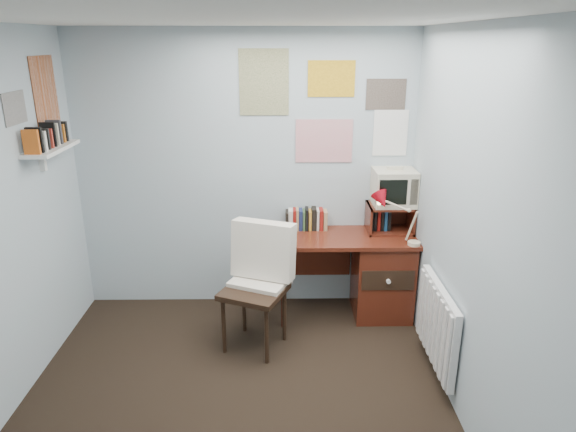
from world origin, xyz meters
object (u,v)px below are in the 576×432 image
desk_lamp (416,223)px  tv_riser (390,218)px  desk (376,272)px  radiator (437,325)px  wall_shelf (51,149)px  crt_tv (394,185)px  desk_chair (254,291)px

desk_lamp → tv_riser: desk_lamp is taller
desk → desk_lamp: 0.65m
desk_lamp → tv_riser: size_ratio=0.97×
desk → radiator: 0.97m
radiator → wall_shelf: bearing=169.1°
crt_tv → radiator: size_ratio=0.45×
desk_chair → tv_riser: bearing=51.8°
wall_shelf → desk_chair: bearing=-5.9°
desk_chair → crt_tv: 1.54m
tv_riser → crt_tv: size_ratio=1.11×
desk → wall_shelf: bearing=-171.6°
desk_chair → radiator: 1.42m
crt_tv → radiator: 1.31m
crt_tv → tv_riser: bearing=-137.0°
desk_chair → radiator: (1.36, -0.39, -0.08)m
desk → crt_tv: bearing=43.1°
desk → crt_tv: 0.80m
desk_chair → wall_shelf: (-1.50, 0.16, 1.12)m
tv_riser → crt_tv: bearing=44.1°
tv_riser → radiator: bearing=-80.7°
tv_riser → wall_shelf: (-2.69, -0.49, 0.74)m
desk_chair → tv_riser: 1.41m
crt_tv → desk: bearing=-138.0°
radiator → desk: bearing=107.2°
desk_lamp → desk_chair: bearing=-163.9°
radiator → tv_riser: bearing=99.3°
tv_riser → desk: bearing=-137.0°
radiator → wall_shelf: (-2.86, 0.55, 1.20)m
crt_tv → wall_shelf: size_ratio=0.58×
tv_riser → radiator: 1.15m
crt_tv → desk_chair: bearing=-152.2°
radiator → desk_lamp: bearing=92.0°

